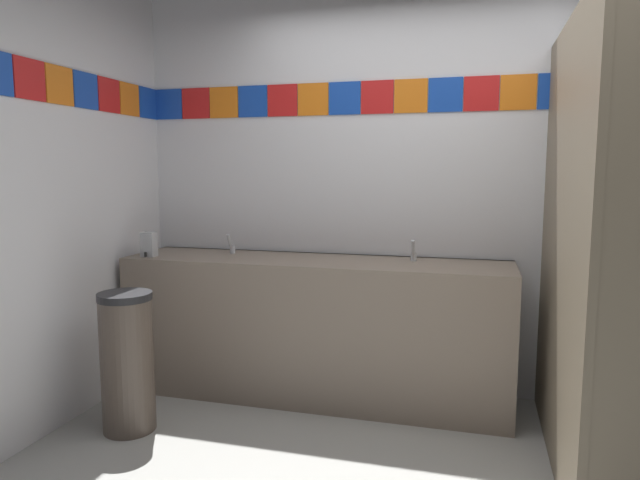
{
  "coord_description": "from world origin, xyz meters",
  "views": [
    {
      "loc": [
        0.21,
        -2.27,
        1.45
      ],
      "look_at": [
        -0.65,
        0.82,
        1.06
      ],
      "focal_mm": 31.75,
      "sensor_mm": 36.0,
      "label": 1
    }
  ],
  "objects": [
    {
      "name": "trash_bin",
      "position": [
        -1.64,
        0.38,
        0.39
      ],
      "size": [
        0.29,
        0.29,
        0.79
      ],
      "color": "brown",
      "rests_on": "ground_plane"
    },
    {
      "name": "faucet_right",
      "position": [
        -0.16,
        1.22,
        0.95
      ],
      "size": [
        0.04,
        0.1,
        0.14
      ],
      "color": "silver",
      "rests_on": "vanity_counter"
    },
    {
      "name": "soap_dispenser",
      "position": [
        -1.84,
        0.96,
        0.97
      ],
      "size": [
        0.09,
        0.09,
        0.16
      ],
      "color": "#B7BABF",
      "rests_on": "vanity_counter"
    },
    {
      "name": "vanity_counter",
      "position": [
        -0.77,
        1.13,
        0.46
      ],
      "size": [
        2.44,
        0.58,
        0.89
      ],
      "color": "gray",
      "rests_on": "ground_plane"
    },
    {
      "name": "stall_divider",
      "position": [
        0.78,
        0.41,
        1.09
      ],
      "size": [
        0.92,
        1.5,
        2.17
      ],
      "color": "#726651",
      "rests_on": "ground_plane"
    },
    {
      "name": "faucet_left",
      "position": [
        -1.38,
        1.22,
        0.95
      ],
      "size": [
        0.04,
        0.1,
        0.14
      ],
      "color": "silver",
      "rests_on": "vanity_counter"
    },
    {
      "name": "wall_back",
      "position": [
        0.0,
        1.46,
        1.4
      ],
      "size": [
        4.08,
        0.09,
        2.79
      ],
      "color": "silver",
      "rests_on": "ground_plane"
    }
  ]
}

